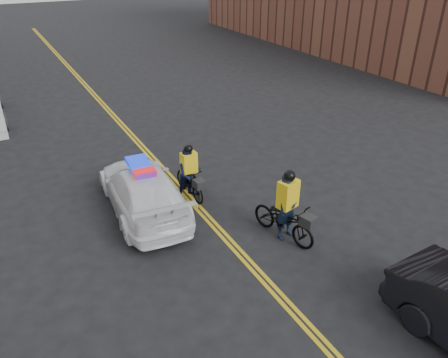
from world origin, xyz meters
name	(u,v)px	position (x,y,z in m)	size (l,w,h in m)	color
ground	(230,243)	(0.00, 0.00, 0.00)	(120.00, 120.00, 0.00)	black
center_line_left	(133,139)	(-0.08, 8.00, 0.01)	(0.10, 60.00, 0.01)	gold
center_line_right	(136,138)	(0.08, 8.00, 0.01)	(0.10, 60.00, 0.01)	gold
police_cruiser	(143,190)	(-1.45, 2.63, 0.69)	(2.24, 4.86, 1.53)	white
cyclist_near	(287,214)	(1.46, -0.45, 0.69)	(1.19, 2.14, 1.99)	black
cyclist_far	(190,177)	(0.09, 2.72, 0.69)	(0.81, 1.76, 1.76)	black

